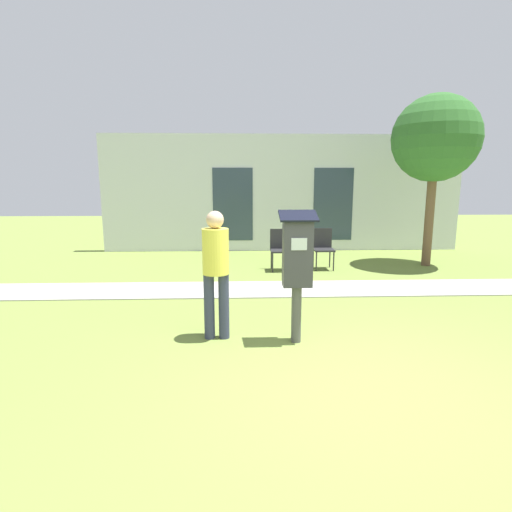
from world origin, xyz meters
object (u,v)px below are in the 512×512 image
parking_meter (297,260)px  outdoor_chair_middle (323,245)px  person_standing (216,265)px  outdoor_chair_left (280,246)px

parking_meter → outdoor_chair_middle: 4.35m
parking_meter → outdoor_chair_middle: size_ratio=1.77×
person_standing → outdoor_chair_middle: size_ratio=1.76×
parking_meter → person_standing: (-0.97, 0.16, -0.09)m
person_standing → outdoor_chair_left: bearing=105.1°
person_standing → outdoor_chair_middle: bearing=93.7°
parking_meter → outdoor_chair_middle: bearing=74.3°
parking_meter → outdoor_chair_left: (0.21, 4.06, -0.49)m
parking_meter → person_standing: bearing=170.8°
parking_meter → outdoor_chair_left: bearing=87.1°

